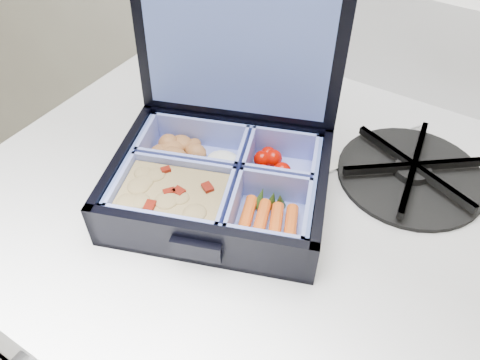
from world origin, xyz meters
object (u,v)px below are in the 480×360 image
Objects in this scene: stove at (252,342)px; fork at (365,155)px; burner_grate at (413,169)px; bento_box at (220,183)px.

fork is (0.11, 0.10, 0.50)m from stove.
burner_grate is at bearing 27.90° from stove.
stove is 0.55m from burner_grate.
stove is 5.37× the size of fork.
fork reaches higher than stove.
burner_grate is (0.19, 0.17, -0.02)m from bento_box.
burner_grate is 1.01× the size of fork.
stove is 3.98× the size of bento_box.
bento_box reaches higher than burner_grate.
bento_box is 1.33× the size of burner_grate.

